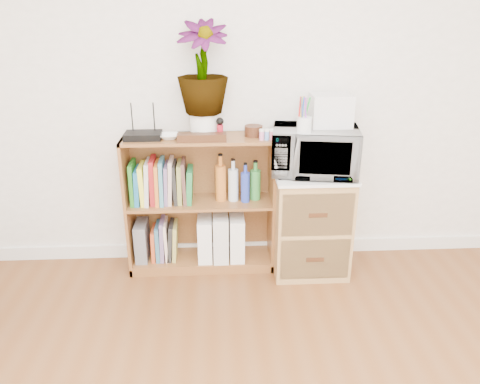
{
  "coord_description": "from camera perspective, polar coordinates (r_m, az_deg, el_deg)",
  "views": [
    {
      "loc": [
        -0.24,
        -0.86,
        1.75
      ],
      "look_at": [
        -0.09,
        1.95,
        0.62
      ],
      "focal_mm": 35.0,
      "sensor_mm": 36.0,
      "label": 1
    }
  ],
  "objects": [
    {
      "name": "lower_books",
      "position": [
        3.36,
        -9.14,
        -5.83
      ],
      "size": [
        0.18,
        0.19,
        0.29
      ],
      "color": "#C04822",
      "rests_on": "bookshelf"
    },
    {
      "name": "small_appliance",
      "position": [
        3.09,
        10.96,
        9.77
      ],
      "size": [
        0.26,
        0.21,
        0.2
      ],
      "primitive_type": "cube",
      "color": "silver",
      "rests_on": "microwave"
    },
    {
      "name": "paint_jars",
      "position": [
        2.99,
        3.29,
        6.82
      ],
      "size": [
        0.1,
        0.04,
        0.05
      ],
      "primitive_type": "cube",
      "color": "pink",
      "rests_on": "bookshelf"
    },
    {
      "name": "trinket_box",
      "position": [
        2.96,
        -4.68,
        6.64
      ],
      "size": [
        0.31,
        0.08,
        0.05
      ],
      "primitive_type": "cube",
      "color": "#341A0E",
      "rests_on": "bookshelf"
    },
    {
      "name": "cookbooks",
      "position": [
        3.18,
        -9.55,
        1.14
      ],
      "size": [
        0.42,
        0.2,
        0.31
      ],
      "color": "#257B21",
      "rests_on": "bookshelf"
    },
    {
      "name": "liquor_bottles",
      "position": [
        3.17,
        0.97,
        1.38
      ],
      "size": [
        0.47,
        0.07,
        0.32
      ],
      "color": "#C66B25",
      "rests_on": "bookshelf"
    },
    {
      "name": "magazine_holder_mid",
      "position": [
        3.32,
        -2.37,
        -5.3
      ],
      "size": [
        0.11,
        0.27,
        0.33
      ],
      "primitive_type": "cube",
      "color": "silver",
      "rests_on": "bookshelf"
    },
    {
      "name": "magazine_holder_left",
      "position": [
        3.32,
        -4.28,
        -5.51
      ],
      "size": [
        0.1,
        0.25,
        0.31
      ],
      "primitive_type": "cube",
      "color": "white",
      "rests_on": "bookshelf"
    },
    {
      "name": "wicker_unit",
      "position": [
        3.27,
        8.51,
        -3.73
      ],
      "size": [
        0.5,
        0.45,
        0.7
      ],
      "primitive_type": "cube",
      "color": "#9E7542",
      "rests_on": "ground"
    },
    {
      "name": "plant_pot",
      "position": [
        3.07,
        -4.41,
        8.17
      ],
      "size": [
        0.18,
        0.18,
        0.15
      ],
      "primitive_type": "cylinder",
      "color": "white",
      "rests_on": "bookshelf"
    },
    {
      "name": "skirting_board",
      "position": [
        3.54,
        1.17,
        -6.78
      ],
      "size": [
        4.0,
        0.02,
        0.1
      ],
      "primitive_type": "cube",
      "color": "white",
      "rests_on": "ground"
    },
    {
      "name": "bookshelf",
      "position": [
        3.22,
        -4.81,
        -1.49
      ],
      "size": [
        1.0,
        0.3,
        0.95
      ],
      "primitive_type": "cube",
      "color": "brown",
      "rests_on": "ground"
    },
    {
      "name": "white_bowl",
      "position": [
        3.05,
        -8.64,
        6.72
      ],
      "size": [
        0.13,
        0.13,
        0.03
      ],
      "primitive_type": "imported",
      "color": "white",
      "rests_on": "bookshelf"
    },
    {
      "name": "router",
      "position": [
        3.08,
        -11.72,
        6.75
      ],
      "size": [
        0.23,
        0.16,
        0.04
      ],
      "primitive_type": "cube",
      "color": "black",
      "rests_on": "bookshelf"
    },
    {
      "name": "microwave",
      "position": [
        3.07,
        9.08,
        4.97
      ],
      "size": [
        0.6,
        0.45,
        0.3
      ],
      "primitive_type": "imported",
      "rotation": [
        0.0,
        0.0,
        -0.16
      ],
      "color": "white",
      "rests_on": "wicker_unit"
    },
    {
      "name": "wooden_bowl",
      "position": [
        3.08,
        1.65,
        7.46
      ],
      "size": [
        0.12,
        0.12,
        0.07
      ],
      "primitive_type": "cylinder",
      "color": "#341C0E",
      "rests_on": "bookshelf"
    },
    {
      "name": "pen_cup",
      "position": [
        2.9,
        7.83,
        8.11
      ],
      "size": [
        0.09,
        0.09,
        0.1
      ],
      "primitive_type": "cylinder",
      "color": "white",
      "rests_on": "microwave"
    },
    {
      "name": "potted_plant",
      "position": [
        3.0,
        -4.61,
        14.89
      ],
      "size": [
        0.32,
        0.32,
        0.57
      ],
      "primitive_type": "imported",
      "color": "#2F7734",
      "rests_on": "plant_pot"
    },
    {
      "name": "magazine_holder_right",
      "position": [
        3.32,
        -0.4,
        -5.38
      ],
      "size": [
        0.1,
        0.25,
        0.32
      ],
      "primitive_type": "cube",
      "color": "white",
      "rests_on": "bookshelf"
    },
    {
      "name": "kokeshi_doll",
      "position": [
        3.02,
        -2.44,
        7.36
      ],
      "size": [
        0.04,
        0.04,
        0.09
      ],
      "primitive_type": "cylinder",
      "color": "#A91426",
      "rests_on": "bookshelf"
    },
    {
      "name": "file_box",
      "position": [
        3.38,
        -11.84,
        -5.79
      ],
      "size": [
        0.08,
        0.22,
        0.27
      ],
      "primitive_type": "cube",
      "color": "slate",
      "rests_on": "bookshelf"
    }
  ]
}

